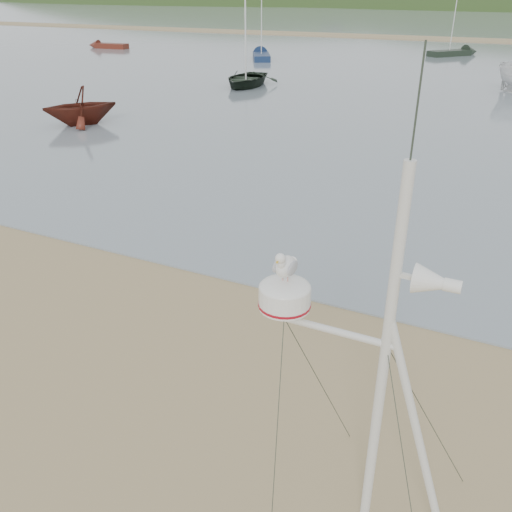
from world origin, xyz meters
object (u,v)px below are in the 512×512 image
at_px(sailboat_blue_near, 261,55).
at_px(sailboat_dark_mid, 460,52).
at_px(dinghy_red_far, 104,46).
at_px(boat_dark, 246,48).
at_px(mast_rig, 367,439).
at_px(boat_red, 77,88).

relative_size(sailboat_blue_near, sailboat_dark_mid, 1.02).
xyz_separation_m(sailboat_blue_near, sailboat_dark_mid, (15.95, 10.16, 0.00)).
bearing_deg(dinghy_red_far, sailboat_dark_mid, 15.16).
bearing_deg(sailboat_blue_near, boat_dark, -67.70).
relative_size(mast_rig, boat_red, 1.64).
height_order(boat_dark, sailboat_blue_near, sailboat_blue_near).
height_order(boat_red, dinghy_red_far, boat_red).
height_order(mast_rig, boat_red, mast_rig).
bearing_deg(boat_dark, dinghy_red_far, 141.60).
height_order(dinghy_red_far, sailboat_dark_mid, sailboat_dark_mid).
relative_size(mast_rig, sailboat_blue_near, 0.94).
relative_size(dinghy_red_far, sailboat_dark_mid, 0.84).
height_order(mast_rig, dinghy_red_far, mast_rig).
distance_m(boat_red, dinghy_red_far, 36.68).
height_order(mast_rig, sailboat_blue_near, mast_rig).
xyz_separation_m(boat_red, sailboat_blue_near, (-4.19, 27.82, -1.37)).
distance_m(boat_dark, dinghy_red_far, 29.42).
xyz_separation_m(boat_dark, dinghy_red_far, (-24.85, 15.61, -2.08)).
relative_size(mast_rig, boat_dark, 1.15).
height_order(boat_dark, dinghy_red_far, boat_dark).
relative_size(boat_red, sailboat_blue_near, 0.57).
bearing_deg(mast_rig, sailboat_blue_near, 117.08).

